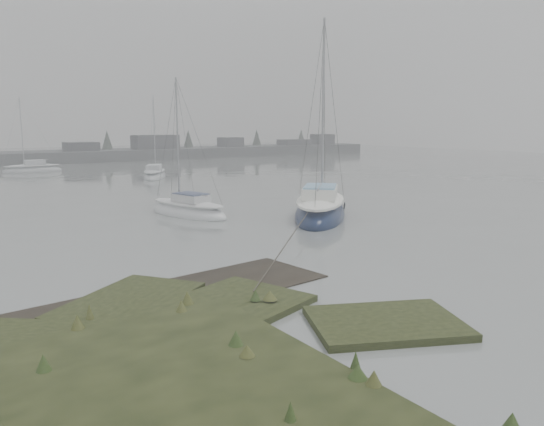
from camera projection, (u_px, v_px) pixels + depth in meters
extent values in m
plane|color=slate|center=(58.00, 193.00, 37.09)|extent=(160.00, 160.00, 0.00)
cube|color=#4C4F51|center=(192.00, 153.00, 77.53)|extent=(60.00, 8.00, 1.60)
cube|color=#424247|center=(81.00, 151.00, 67.63)|extent=(4.00, 3.00, 2.20)
cube|color=#424247|center=(155.00, 146.00, 73.16)|extent=(6.00, 3.00, 3.00)
cube|color=#424247|center=(231.00, 146.00, 79.92)|extent=(3.00, 3.00, 2.50)
cube|color=#424247|center=(294.00, 146.00, 86.68)|extent=(5.00, 3.00, 2.00)
cube|color=#424247|center=(322.00, 142.00, 89.97)|extent=(3.00, 3.00, 2.80)
cone|color=#384238|center=(107.00, 143.00, 71.36)|extent=(2.00, 2.00, 3.50)
cone|color=#384238|center=(188.00, 142.00, 78.07)|extent=(2.00, 2.00, 3.50)
cone|color=#384238|center=(257.00, 140.00, 84.79)|extent=(2.00, 2.00, 3.50)
cone|color=#384238|center=(301.00, 139.00, 89.83)|extent=(2.00, 2.00, 3.50)
ellipsoid|color=#0D1837|center=(320.00, 215.00, 27.41)|extent=(7.15, 7.33, 1.87)
ellipsoid|color=white|center=(320.00, 200.00, 27.29)|extent=(6.10, 6.26, 0.53)
cube|color=white|center=(320.00, 192.00, 26.89)|extent=(3.02, 3.05, 0.55)
cube|color=#7CAACD|center=(320.00, 186.00, 26.84)|extent=(2.79, 2.82, 0.09)
cylinder|color=#939399|center=(323.00, 106.00, 27.46)|extent=(0.12, 0.12, 8.81)
cylinder|color=#939399|center=(320.00, 187.00, 26.63)|extent=(2.20, 2.30, 0.10)
ellipsoid|color=white|center=(188.00, 214.00, 28.01)|extent=(3.17, 5.75, 1.33)
ellipsoid|color=silver|center=(188.00, 204.00, 27.93)|extent=(2.64, 4.98, 0.38)
cube|color=silver|center=(191.00, 198.00, 27.72)|extent=(1.62, 2.12, 0.39)
cube|color=#1B254B|center=(191.00, 194.00, 27.69)|extent=(1.51, 1.95, 0.06)
cylinder|color=#939399|center=(178.00, 138.00, 27.81)|extent=(0.09, 0.09, 6.26)
cylinder|color=#939399|center=(193.00, 194.00, 27.59)|extent=(0.64, 2.13, 0.07)
ellipsoid|color=silver|center=(155.00, 177.00, 47.39)|extent=(4.42, 5.73, 1.35)
ellipsoid|color=silver|center=(155.00, 171.00, 47.30)|extent=(3.74, 4.92, 0.38)
cube|color=silver|center=(154.00, 167.00, 47.01)|extent=(2.00, 2.25, 0.40)
cube|color=silver|center=(154.00, 165.00, 46.97)|extent=(1.85, 2.07, 0.06)
cylinder|color=#939399|center=(154.00, 132.00, 47.43)|extent=(0.09, 0.09, 6.37)
cylinder|color=#939399|center=(154.00, 165.00, 46.82)|extent=(1.20, 1.95, 0.07)
ellipsoid|color=#B0B5BB|center=(33.00, 171.00, 53.09)|extent=(5.66, 2.02, 1.36)
ellipsoid|color=white|center=(32.00, 166.00, 53.00)|extent=(4.93, 1.63, 0.38)
cube|color=white|center=(35.00, 162.00, 53.07)|extent=(1.96, 1.26, 0.40)
cube|color=#B4B9C2|center=(34.00, 160.00, 53.03)|extent=(1.80, 1.18, 0.06)
cylinder|color=#939399|center=(22.00, 131.00, 52.04)|extent=(0.09, 0.09, 6.41)
cylinder|color=#939399|center=(36.00, 160.00, 53.12)|extent=(2.24, 0.14, 0.07)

